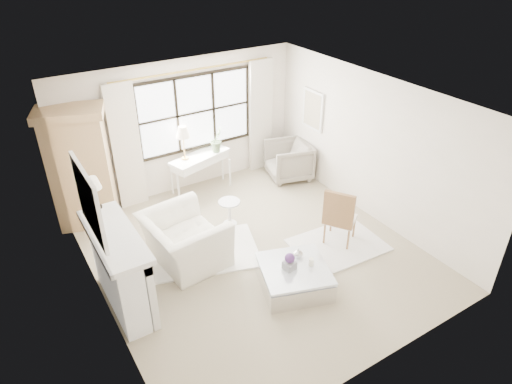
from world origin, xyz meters
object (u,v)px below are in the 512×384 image
Objects in this scene: armoire at (80,168)px; club_armchair at (184,240)px; coffee_table at (294,277)px; console_table at (201,173)px.

armoire reaches higher than club_armchair.
armoire reaches higher than coffee_table.
console_table is at bearing 106.53° from coffee_table.
club_armchair reaches higher than console_table.
armoire is 1.63× the size of console_table.
armoire is 1.72× the size of club_armchair.
armoire is at bearing 21.91° from club_armchair.
armoire is 2.42m from console_table.
armoire is at bearing 163.07° from console_table.
club_armchair is at bearing -44.26° from armoire.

